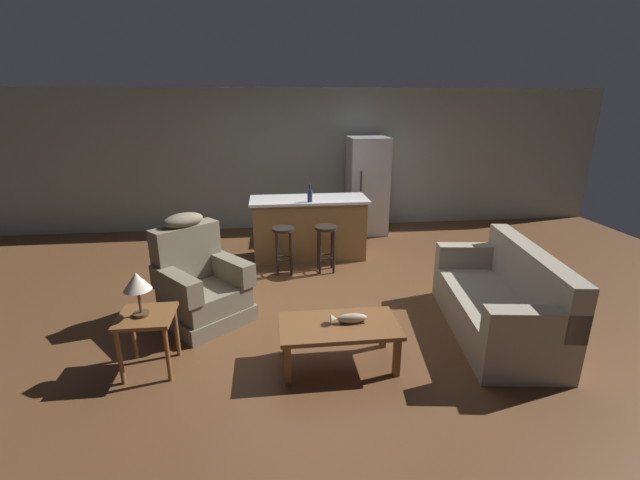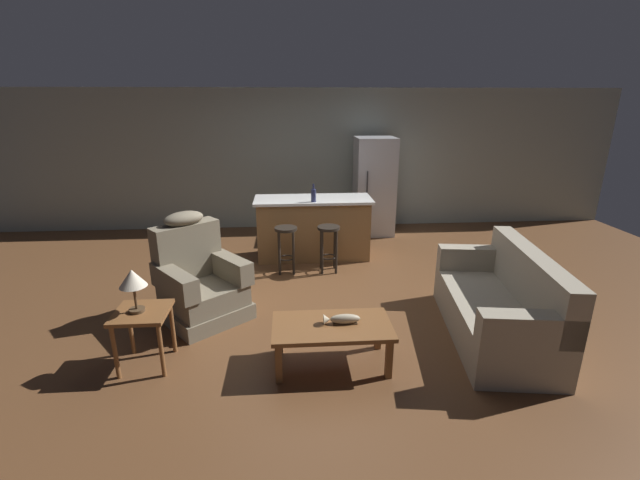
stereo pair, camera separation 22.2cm
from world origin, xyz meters
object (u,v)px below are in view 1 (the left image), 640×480
at_px(fish_figurine, 349,319).
at_px(recliner_near_lamp, 200,284).
at_px(kitchen_island, 309,228).
at_px(refrigerator, 367,186).
at_px(couch, 501,303).
at_px(table_lamp, 137,284).
at_px(bar_stool_left, 284,242).
at_px(end_table, 147,324).
at_px(bottle_tall_green, 310,195).
at_px(bar_stool_right, 326,240).
at_px(coffee_table, 339,329).

bearing_deg(fish_figurine, recliner_near_lamp, 144.71).
relative_size(kitchen_island, refrigerator, 1.02).
bearing_deg(recliner_near_lamp, couch, 38.44).
xyz_separation_m(recliner_near_lamp, kitchen_island, (1.41, 1.86, 0.06)).
bearing_deg(table_lamp, bar_stool_left, 58.54).
xyz_separation_m(end_table, bottle_tall_green, (1.73, 2.58, 0.59)).
xyz_separation_m(end_table, refrigerator, (2.92, 4.02, 0.42)).
xyz_separation_m(fish_figurine, end_table, (-1.82, 0.11, -0.00)).
bearing_deg(table_lamp, kitchen_island, 57.99).
distance_m(couch, bar_stool_right, 2.52).
height_order(couch, bottle_tall_green, bottle_tall_green).
height_order(couch, table_lamp, table_lamp).
distance_m(refrigerator, bottle_tall_green, 1.88).
xyz_separation_m(fish_figurine, bar_stool_right, (0.09, 2.30, 0.01)).
bearing_deg(refrigerator, couch, -80.72).
bearing_deg(couch, fish_figurine, 20.31).
xyz_separation_m(couch, end_table, (-3.53, -0.26, 0.12)).
distance_m(recliner_near_lamp, table_lamp, 1.12).
distance_m(fish_figurine, bar_stool_right, 2.30).
distance_m(coffee_table, fish_figurine, 0.14).
distance_m(recliner_near_lamp, kitchen_island, 2.34).
height_order(kitchen_island, bottle_tall_green, bottle_tall_green).
relative_size(recliner_near_lamp, table_lamp, 2.93).
distance_m(bar_stool_right, refrigerator, 2.13).
height_order(coffee_table, bar_stool_right, bar_stool_right).
distance_m(recliner_near_lamp, end_table, 1.01).
bearing_deg(end_table, kitchen_island, 58.38).
relative_size(recliner_near_lamp, refrigerator, 0.68).
height_order(coffee_table, bottle_tall_green, bottle_tall_green).
bearing_deg(couch, bar_stool_left, -32.81).
xyz_separation_m(end_table, bar_stool_left, (1.31, 2.19, 0.01)).
xyz_separation_m(coffee_table, fish_figurine, (0.09, 0.02, 0.10)).
bearing_deg(bar_stool_left, coffee_table, -79.66).
bearing_deg(couch, refrigerator, -72.61).
height_order(refrigerator, bottle_tall_green, refrigerator).
bearing_deg(recliner_near_lamp, fish_figurine, 15.34).
bearing_deg(fish_figurine, bar_stool_left, 102.58).
relative_size(table_lamp, bottle_tall_green, 1.53).
height_order(couch, refrigerator, refrigerator).
height_order(coffee_table, refrigerator, refrigerator).
distance_m(end_table, table_lamp, 0.41).
bearing_deg(bar_stool_right, kitchen_island, 106.27).
bearing_deg(bottle_tall_green, bar_stool_right, -63.90).
relative_size(coffee_table, bar_stool_right, 1.62).
bearing_deg(couch, bar_stool_right, -41.91).
bearing_deg(kitchen_island, end_table, -121.62).
relative_size(end_table, kitchen_island, 0.31).
distance_m(table_lamp, bottle_tall_green, 3.13).
height_order(coffee_table, kitchen_island, kitchen_island).
distance_m(couch, bar_stool_left, 2.94).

